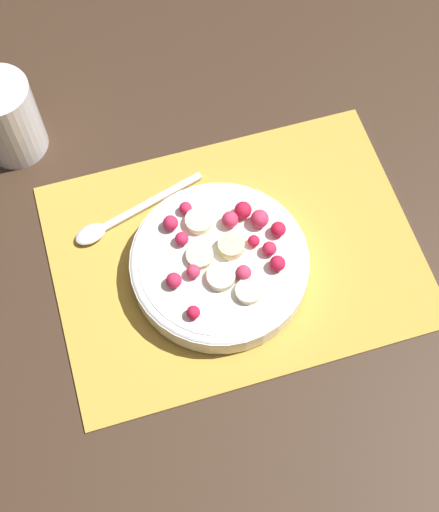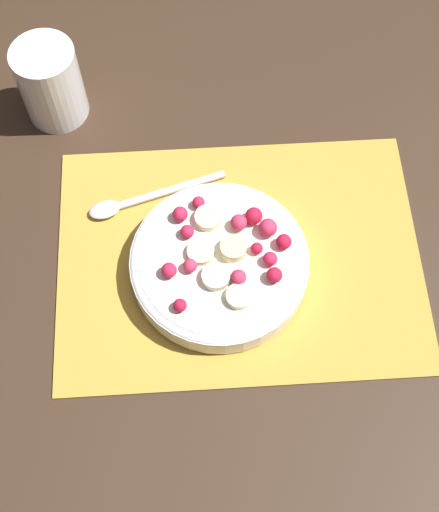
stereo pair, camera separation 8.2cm
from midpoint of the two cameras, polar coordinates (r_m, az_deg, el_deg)
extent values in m
plane|color=#382619|center=(0.87, 4.26, -0.44)|extent=(3.00, 3.00, 0.00)
cube|color=gold|center=(0.87, 4.28, -0.36)|extent=(0.44, 0.32, 0.01)
cylinder|color=white|center=(0.84, 2.77, -1.03)|extent=(0.21, 0.21, 0.03)
torus|color=white|center=(0.83, 2.81, -0.68)|extent=(0.21, 0.21, 0.01)
cylinder|color=white|center=(0.83, 2.82, -0.55)|extent=(0.19, 0.19, 0.00)
cylinder|color=#F4EAB7|center=(0.81, 2.59, -1.97)|extent=(0.05, 0.05, 0.01)
cylinder|color=#F4EAB7|center=(0.80, 4.50, -3.56)|extent=(0.04, 0.04, 0.01)
cylinder|color=beige|center=(0.84, 1.86, 2.78)|extent=(0.04, 0.04, 0.01)
cylinder|color=beige|center=(0.82, 1.31, 0.03)|extent=(0.04, 0.04, 0.01)
cylinder|color=beige|center=(0.83, 3.94, 0.29)|extent=(0.04, 0.04, 0.01)
sphere|color=#DB3356|center=(0.84, 6.70, 2.00)|extent=(0.02, 0.02, 0.02)
sphere|color=#D12347|center=(0.81, -1.19, -1.45)|extent=(0.02, 0.02, 0.02)
sphere|color=#D12347|center=(0.84, -0.40, 3.10)|extent=(0.02, 0.02, 0.02)
sphere|color=red|center=(0.84, 5.54, 2.94)|extent=(0.02, 0.02, 0.02)
sphere|color=red|center=(0.79, -0.25, -4.28)|extent=(0.02, 0.02, 0.02)
sphere|color=red|center=(0.83, 7.97, 0.86)|extent=(0.02, 0.02, 0.02)
sphere|color=red|center=(0.81, 7.28, -1.82)|extent=(0.02, 0.02, 0.02)
sphere|color=#D12347|center=(0.83, 0.19, 1.68)|extent=(0.02, 0.02, 0.02)
sphere|color=red|center=(0.83, 5.83, 0.32)|extent=(0.01, 0.01, 0.01)
sphere|color=#DB3356|center=(0.84, 4.09, 2.40)|extent=(0.02, 0.02, 0.02)
sphere|color=#DB3356|center=(0.81, 0.50, -1.07)|extent=(0.02, 0.02, 0.02)
sphere|color=#DB3356|center=(0.81, 4.42, -2.00)|extent=(0.02, 0.02, 0.02)
sphere|color=#D12347|center=(0.85, 1.05, 4.02)|extent=(0.02, 0.02, 0.02)
sphere|color=#D12347|center=(0.82, 6.92, -0.53)|extent=(0.02, 0.02, 0.02)
cube|color=silver|center=(0.91, -1.23, 5.07)|extent=(0.14, 0.05, 0.00)
ellipsoid|color=silver|center=(0.90, -6.61, 3.45)|extent=(0.05, 0.04, 0.01)
cylinder|color=white|center=(0.96, -10.97, 13.21)|extent=(0.08, 0.08, 0.11)
camera|label=1|loc=(0.04, -87.12, 5.87)|focal=50.00mm
camera|label=2|loc=(0.04, 92.88, -5.87)|focal=50.00mm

